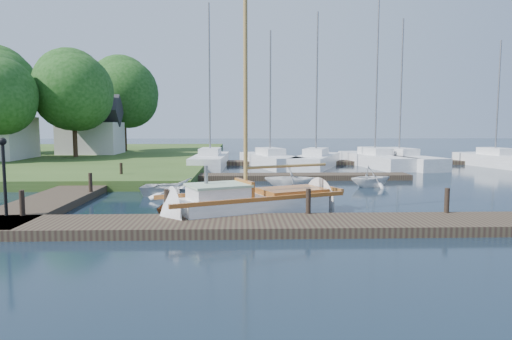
{
  "coord_description": "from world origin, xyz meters",
  "views": [
    {
      "loc": [
        -0.67,
        -19.31,
        3.16
      ],
      "look_at": [
        0.0,
        0.0,
        1.2
      ],
      "focal_mm": 32.0,
      "sensor_mm": 36.0,
      "label": 1
    }
  ],
  "objects_px": {
    "tender_b": "(292,176)",
    "tender_d": "(371,175)",
    "marina_boat_2": "(316,160)",
    "marina_boat_4": "(399,159)",
    "lamp_post": "(4,166)",
    "mooring_post_3": "(447,200)",
    "house_c": "(91,130)",
    "marina_boat_3": "(375,159)",
    "mooring_post_0": "(22,203)",
    "mooring_post_1": "(167,202)",
    "marina_boat_0": "(210,159)",
    "marina_boat_6": "(495,159)",
    "tree_3": "(73,91)",
    "marina_boat_1": "(270,159)",
    "mooring_post_2": "(308,201)",
    "mooring_post_4": "(90,182)",
    "sailboat": "(255,206)",
    "tree_7": "(124,93)",
    "tender_a": "(189,186)",
    "dinghy": "(216,205)",
    "mooring_post_5": "(121,170)"
  },
  "relations": [
    {
      "from": "mooring_post_1",
      "to": "tree_3",
      "type": "xyz_separation_m",
      "value": [
        -11.0,
        23.05,
        5.11
      ]
    },
    {
      "from": "mooring_post_0",
      "to": "mooring_post_4",
      "type": "bearing_deg",
      "value": 84.29
    },
    {
      "from": "mooring_post_3",
      "to": "sailboat",
      "type": "relative_size",
      "value": 0.08
    },
    {
      "from": "marina_boat_1",
      "to": "house_c",
      "type": "height_order",
      "value": "marina_boat_1"
    },
    {
      "from": "mooring_post_1",
      "to": "marina_boat_4",
      "type": "distance_m",
      "value": 23.48
    },
    {
      "from": "marina_boat_0",
      "to": "marina_boat_3",
      "type": "relative_size",
      "value": 0.88
    },
    {
      "from": "mooring_post_3",
      "to": "mooring_post_2",
      "type": "bearing_deg",
      "value": 180.0
    },
    {
      "from": "dinghy",
      "to": "mooring_post_3",
      "type": "bearing_deg",
      "value": -94.76
    },
    {
      "from": "marina_boat_1",
      "to": "mooring_post_1",
      "type": "bearing_deg",
      "value": 148.72
    },
    {
      "from": "marina_boat_1",
      "to": "lamp_post",
      "type": "bearing_deg",
      "value": 135.57
    },
    {
      "from": "mooring_post_2",
      "to": "tree_3",
      "type": "bearing_deg",
      "value": 123.92
    },
    {
      "from": "mooring_post_1",
      "to": "house_c",
      "type": "height_order",
      "value": "house_c"
    },
    {
      "from": "sailboat",
      "to": "house_c",
      "type": "distance_m",
      "value": 29.45
    },
    {
      "from": "house_c",
      "to": "tree_7",
      "type": "xyz_separation_m",
      "value": [
        2.0,
        4.05,
        3.62
      ]
    },
    {
      "from": "mooring_post_2",
      "to": "mooring_post_5",
      "type": "bearing_deg",
      "value": 130.36
    },
    {
      "from": "marina_boat_3",
      "to": "tender_b",
      "type": "bearing_deg",
      "value": 138.28
    },
    {
      "from": "mooring_post_2",
      "to": "mooring_post_0",
      "type": "bearing_deg",
      "value": 180.0
    },
    {
      "from": "lamp_post",
      "to": "tender_a",
      "type": "xyz_separation_m",
      "value": [
        5.04,
        5.73,
        -1.44
      ]
    },
    {
      "from": "mooring_post_4",
      "to": "tree_3",
      "type": "bearing_deg",
      "value": 111.19
    },
    {
      "from": "mooring_post_0",
      "to": "tender_d",
      "type": "bearing_deg",
      "value": 31.45
    },
    {
      "from": "mooring_post_3",
      "to": "tree_3",
      "type": "distance_m",
      "value": 30.94
    },
    {
      "from": "tender_b",
      "to": "tender_d",
      "type": "xyz_separation_m",
      "value": [
        4.09,
        0.95,
        -0.1
      ]
    },
    {
      "from": "lamp_post",
      "to": "tender_a",
      "type": "bearing_deg",
      "value": 48.69
    },
    {
      "from": "marina_boat_4",
      "to": "house_c",
      "type": "relative_size",
      "value": 2.02
    },
    {
      "from": "marina_boat_0",
      "to": "tree_3",
      "type": "relative_size",
      "value": 1.34
    },
    {
      "from": "tender_d",
      "to": "house_c",
      "type": "height_order",
      "value": "house_c"
    },
    {
      "from": "sailboat",
      "to": "house_c",
      "type": "height_order",
      "value": "sailboat"
    },
    {
      "from": "marina_boat_1",
      "to": "tender_d",
      "type": "bearing_deg",
      "value": -176.31
    },
    {
      "from": "mooring_post_1",
      "to": "tender_a",
      "type": "relative_size",
      "value": 0.19
    },
    {
      "from": "mooring_post_4",
      "to": "sailboat",
      "type": "relative_size",
      "value": 0.08
    },
    {
      "from": "marina_boat_2",
      "to": "tender_a",
      "type": "bearing_deg",
      "value": 170.11
    },
    {
      "from": "mooring_post_0",
      "to": "mooring_post_2",
      "type": "height_order",
      "value": "same"
    },
    {
      "from": "marina_boat_2",
      "to": "tree_7",
      "type": "bearing_deg",
      "value": 74.73
    },
    {
      "from": "lamp_post",
      "to": "mooring_post_4",
      "type": "bearing_deg",
      "value": 78.69
    },
    {
      "from": "mooring_post_1",
      "to": "mooring_post_5",
      "type": "height_order",
      "value": "same"
    },
    {
      "from": "mooring_post_2",
      "to": "marina_boat_3",
      "type": "distance_m",
      "value": 20.82
    },
    {
      "from": "mooring_post_4",
      "to": "tree_3",
      "type": "xyz_separation_m",
      "value": [
        -7.0,
        18.05,
        5.11
      ]
    },
    {
      "from": "marina_boat_2",
      "to": "marina_boat_4",
      "type": "height_order",
      "value": "marina_boat_2"
    },
    {
      "from": "mooring_post_1",
      "to": "mooring_post_2",
      "type": "height_order",
      "value": "same"
    },
    {
      "from": "mooring_post_0",
      "to": "dinghy",
      "type": "bearing_deg",
      "value": 9.72
    },
    {
      "from": "sailboat",
      "to": "tree_7",
      "type": "distance_m",
      "value": 32.74
    },
    {
      "from": "mooring_post_1",
      "to": "mooring_post_2",
      "type": "relative_size",
      "value": 1.0
    },
    {
      "from": "sailboat",
      "to": "house_c",
      "type": "relative_size",
      "value": 1.86
    },
    {
      "from": "lamp_post",
      "to": "marina_boat_4",
      "type": "relative_size",
      "value": 0.23
    },
    {
      "from": "marina_boat_3",
      "to": "marina_boat_6",
      "type": "relative_size",
      "value": 1.44
    },
    {
      "from": "marina_boat_4",
      "to": "marina_boat_6",
      "type": "height_order",
      "value": "marina_boat_4"
    },
    {
      "from": "marina_boat_6",
      "to": "mooring_post_1",
      "type": "bearing_deg",
      "value": 118.54
    },
    {
      "from": "tender_d",
      "to": "marina_boat_0",
      "type": "height_order",
      "value": "marina_boat_0"
    },
    {
      "from": "mooring_post_2",
      "to": "tender_a",
      "type": "xyz_separation_m",
      "value": [
        -4.46,
        5.73,
        -0.27
      ]
    },
    {
      "from": "mooring_post_3",
      "to": "house_c",
      "type": "relative_size",
      "value": 0.15
    }
  ]
}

